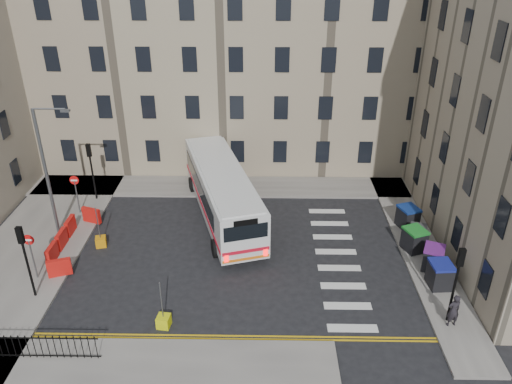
{
  "coord_description": "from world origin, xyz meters",
  "views": [
    {
      "loc": [
        -0.3,
        -24.08,
        16.76
      ],
      "look_at": [
        -0.74,
        2.2,
        3.0
      ],
      "focal_mm": 35.0,
      "sensor_mm": 36.0,
      "label": 1
    }
  ],
  "objects_px": {
    "wheelie_bin_c": "(414,239)",
    "wheelie_bin_d": "(417,235)",
    "pedestrian": "(454,310)",
    "wheelie_bin_a": "(440,274)",
    "wheelie_bin_e": "(408,217)",
    "bollard_yellow": "(101,242)",
    "bus": "(222,191)",
    "streetlamp": "(46,172)",
    "bollard_chevron": "(164,321)",
    "wheelie_bin_b": "(433,258)"
  },
  "relations": [
    {
      "from": "wheelie_bin_a",
      "to": "wheelie_bin_d",
      "type": "height_order",
      "value": "wheelie_bin_a"
    },
    {
      "from": "streetlamp",
      "to": "bollard_yellow",
      "type": "bearing_deg",
      "value": -21.94
    },
    {
      "from": "wheelie_bin_e",
      "to": "bollard_chevron",
      "type": "bearing_deg",
      "value": -166.46
    },
    {
      "from": "wheelie_bin_c",
      "to": "wheelie_bin_d",
      "type": "distance_m",
      "value": 0.7
    },
    {
      "from": "streetlamp",
      "to": "wheelie_bin_a",
      "type": "distance_m",
      "value": 22.77
    },
    {
      "from": "streetlamp",
      "to": "wheelie_bin_e",
      "type": "height_order",
      "value": "streetlamp"
    },
    {
      "from": "streetlamp",
      "to": "wheelie_bin_a",
      "type": "relative_size",
      "value": 5.81
    },
    {
      "from": "bus",
      "to": "wheelie_bin_d",
      "type": "relative_size",
      "value": 9.56
    },
    {
      "from": "bus",
      "to": "wheelie_bin_d",
      "type": "distance_m",
      "value": 12.35
    },
    {
      "from": "wheelie_bin_b",
      "to": "wheelie_bin_d",
      "type": "distance_m",
      "value": 2.42
    },
    {
      "from": "wheelie_bin_e",
      "to": "bus",
      "type": "bearing_deg",
      "value": 153.92
    },
    {
      "from": "streetlamp",
      "to": "wheelie_bin_d",
      "type": "relative_size",
      "value": 6.22
    },
    {
      "from": "wheelie_bin_a",
      "to": "wheelie_bin_c",
      "type": "xyz_separation_m",
      "value": [
        -0.46,
        3.35,
        -0.01
      ]
    },
    {
      "from": "streetlamp",
      "to": "wheelie_bin_c",
      "type": "relative_size",
      "value": 5.2
    },
    {
      "from": "bus",
      "to": "wheelie_bin_d",
      "type": "bearing_deg",
      "value": -32.04
    },
    {
      "from": "wheelie_bin_d",
      "to": "pedestrian",
      "type": "xyz_separation_m",
      "value": [
        -0.23,
        -6.93,
        0.28
      ]
    },
    {
      "from": "wheelie_bin_d",
      "to": "wheelie_bin_c",
      "type": "bearing_deg",
      "value": -105.14
    },
    {
      "from": "wheelie_bin_a",
      "to": "bollard_yellow",
      "type": "distance_m",
      "value": 19.32
    },
    {
      "from": "bus",
      "to": "pedestrian",
      "type": "xyz_separation_m",
      "value": [
        11.62,
        -10.22,
        -0.89
      ]
    },
    {
      "from": "wheelie_bin_d",
      "to": "pedestrian",
      "type": "bearing_deg",
      "value": -75.21
    },
    {
      "from": "wheelie_bin_c",
      "to": "bollard_chevron",
      "type": "distance_m",
      "value": 15.0
    },
    {
      "from": "wheelie_bin_b",
      "to": "bus",
      "type": "bearing_deg",
      "value": 177.44
    },
    {
      "from": "bus",
      "to": "bollard_yellow",
      "type": "relative_size",
      "value": 20.85
    },
    {
      "from": "wheelie_bin_b",
      "to": "wheelie_bin_c",
      "type": "height_order",
      "value": "wheelie_bin_c"
    },
    {
      "from": "wheelie_bin_a",
      "to": "bollard_chevron",
      "type": "height_order",
      "value": "wheelie_bin_a"
    },
    {
      "from": "wheelie_bin_c",
      "to": "bollard_yellow",
      "type": "relative_size",
      "value": 2.61
    },
    {
      "from": "bollard_yellow",
      "to": "bollard_chevron",
      "type": "xyz_separation_m",
      "value": [
        5.0,
        -6.79,
        0.0
      ]
    },
    {
      "from": "pedestrian",
      "to": "bollard_yellow",
      "type": "distance_m",
      "value": 19.81
    },
    {
      "from": "streetlamp",
      "to": "bollard_yellow",
      "type": "height_order",
      "value": "streetlamp"
    },
    {
      "from": "wheelie_bin_e",
      "to": "wheelie_bin_b",
      "type": "bearing_deg",
      "value": -106.21
    },
    {
      "from": "wheelie_bin_a",
      "to": "bollard_yellow",
      "type": "height_order",
      "value": "wheelie_bin_a"
    },
    {
      "from": "wheelie_bin_d",
      "to": "bollard_yellow",
      "type": "xyz_separation_m",
      "value": [
        -18.88,
        -0.29,
        -0.45
      ]
    },
    {
      "from": "pedestrian",
      "to": "wheelie_bin_d",
      "type": "bearing_deg",
      "value": -103.59
    },
    {
      "from": "wheelie_bin_c",
      "to": "streetlamp",
      "type": "bearing_deg",
      "value": 154.61
    },
    {
      "from": "pedestrian",
      "to": "wheelie_bin_c",
      "type": "bearing_deg",
      "value": -100.45
    },
    {
      "from": "wheelie_bin_d",
      "to": "pedestrian",
      "type": "height_order",
      "value": "pedestrian"
    },
    {
      "from": "pedestrian",
      "to": "bollard_chevron",
      "type": "xyz_separation_m",
      "value": [
        -13.65,
        -0.15,
        -0.73
      ]
    },
    {
      "from": "wheelie_bin_a",
      "to": "wheelie_bin_b",
      "type": "distance_m",
      "value": 1.53
    },
    {
      "from": "bollard_chevron",
      "to": "bollard_yellow",
      "type": "bearing_deg",
      "value": 126.36
    },
    {
      "from": "wheelie_bin_e",
      "to": "bollard_chevron",
      "type": "height_order",
      "value": "wheelie_bin_e"
    },
    {
      "from": "wheelie_bin_e",
      "to": "bollard_yellow",
      "type": "height_order",
      "value": "wheelie_bin_e"
    },
    {
      "from": "wheelie_bin_c",
      "to": "bollard_yellow",
      "type": "xyz_separation_m",
      "value": [
        -18.51,
        0.3,
        -0.55
      ]
    },
    {
      "from": "wheelie_bin_e",
      "to": "bollard_yellow",
      "type": "bearing_deg",
      "value": 167.13
    },
    {
      "from": "wheelie_bin_e",
      "to": "wheelie_bin_a",
      "type": "bearing_deg",
      "value": -108.1
    },
    {
      "from": "wheelie_bin_b",
      "to": "pedestrian",
      "type": "xyz_separation_m",
      "value": [
        -0.42,
        -4.52,
        0.2
      ]
    },
    {
      "from": "bus",
      "to": "bollard_chevron",
      "type": "relative_size",
      "value": 20.85
    },
    {
      "from": "streetlamp",
      "to": "bollard_yellow",
      "type": "relative_size",
      "value": 13.57
    },
    {
      "from": "streetlamp",
      "to": "wheelie_bin_c",
      "type": "bearing_deg",
      "value": -4.0
    },
    {
      "from": "wheelie_bin_b",
      "to": "wheelie_bin_e",
      "type": "height_order",
      "value": "wheelie_bin_e"
    },
    {
      "from": "wheelie_bin_a",
      "to": "wheelie_bin_e",
      "type": "relative_size",
      "value": 0.9
    }
  ]
}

